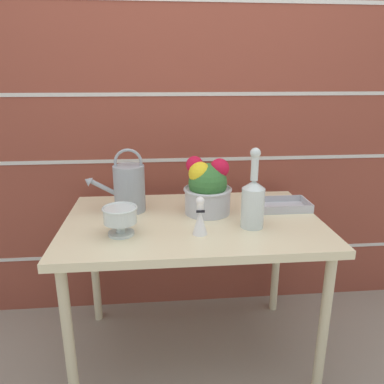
# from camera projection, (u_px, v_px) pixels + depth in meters

# --- Properties ---
(ground_plane) EXTENTS (12.00, 12.00, 0.00)m
(ground_plane) POSITION_uv_depth(u_px,v_px,m) (193.00, 351.00, 1.96)
(ground_plane) COLOR gray
(brick_wall) EXTENTS (3.60, 0.08, 2.20)m
(brick_wall) POSITION_uv_depth(u_px,v_px,m) (184.00, 127.00, 2.10)
(brick_wall) COLOR brown
(brick_wall) RESTS_ON ground_plane
(patio_table) EXTENTS (1.18, 0.77, 0.74)m
(patio_table) POSITION_uv_depth(u_px,v_px,m) (193.00, 233.00, 1.76)
(patio_table) COLOR beige
(patio_table) RESTS_ON ground_plane
(watering_can) EXTENTS (0.30, 0.15, 0.31)m
(watering_can) POSITION_uv_depth(u_px,v_px,m) (129.00, 187.00, 1.81)
(watering_can) COLOR #93999E
(watering_can) RESTS_ON patio_table
(crystal_pedestal_bowl) EXTENTS (0.15, 0.15, 0.12)m
(crystal_pedestal_bowl) POSITION_uv_depth(u_px,v_px,m) (120.00, 217.00, 1.54)
(crystal_pedestal_bowl) COLOR silver
(crystal_pedestal_bowl) RESTS_ON patio_table
(flower_planter) EXTENTS (0.23, 0.23, 0.27)m
(flower_planter) POSITION_uv_depth(u_px,v_px,m) (207.00, 188.00, 1.78)
(flower_planter) COLOR #BCBCC1
(flower_planter) RESTS_ON patio_table
(glass_decanter) EXTENTS (0.10, 0.10, 0.35)m
(glass_decanter) POSITION_uv_depth(u_px,v_px,m) (253.00, 200.00, 1.61)
(glass_decanter) COLOR silver
(glass_decanter) RESTS_ON patio_table
(figurine_vase) EXTENTS (0.06, 0.06, 0.16)m
(figurine_vase) POSITION_uv_depth(u_px,v_px,m) (200.00, 219.00, 1.55)
(figurine_vase) COLOR white
(figurine_vase) RESTS_ON patio_table
(wire_tray) EXTENTS (0.26, 0.17, 0.04)m
(wire_tray) POSITION_uv_depth(u_px,v_px,m) (283.00, 206.00, 1.87)
(wire_tray) COLOR #B7B7BC
(wire_tray) RESTS_ON patio_table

